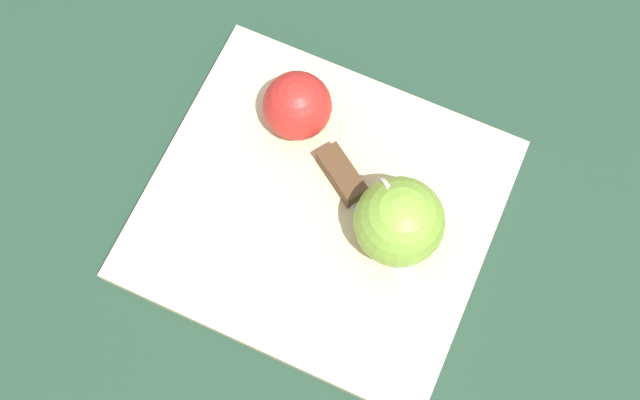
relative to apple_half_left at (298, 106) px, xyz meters
name	(u,v)px	position (x,y,z in m)	size (l,w,h in m)	color
ground_plane	(320,213)	(0.05, -0.08, -0.05)	(4.00, 4.00, 0.00)	#1E3828
cutting_board	(320,210)	(0.05, -0.08, -0.04)	(0.34, 0.31, 0.02)	#D1B789
apple_half_left	(298,106)	(0.00, 0.00, 0.00)	(0.07, 0.07, 0.07)	red
apple_half_right	(400,218)	(0.13, -0.07, 0.01)	(0.08, 0.08, 0.08)	olive
knife	(349,186)	(0.07, -0.05, -0.02)	(0.15, 0.12, 0.02)	silver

